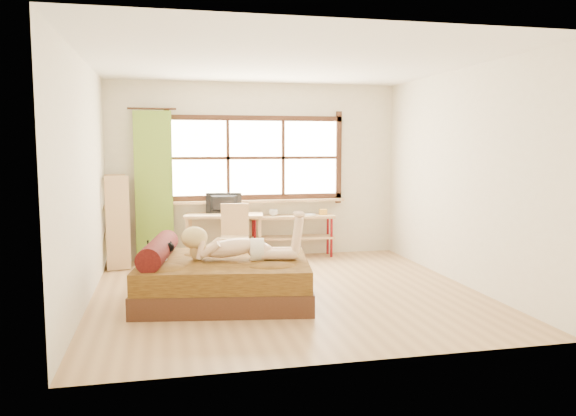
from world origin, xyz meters
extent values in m
plane|color=#9E754C|center=(0.00, 0.00, 0.00)|extent=(4.50, 4.50, 0.00)
plane|color=white|center=(0.00, 0.00, 2.70)|extent=(4.50, 4.50, 0.00)
plane|color=silver|center=(0.00, 2.25, 1.35)|extent=(4.50, 0.00, 4.50)
plane|color=silver|center=(0.00, -2.25, 1.35)|extent=(4.50, 0.00, 4.50)
plane|color=silver|center=(-2.25, 0.00, 1.35)|extent=(0.00, 4.50, 4.50)
plane|color=silver|center=(2.25, 0.00, 1.35)|extent=(0.00, 4.50, 4.50)
cube|color=#FFEDBF|center=(0.00, 2.25, 1.55)|extent=(2.60, 0.01, 1.30)
cube|color=tan|center=(0.00, 2.17, 0.88)|extent=(2.80, 0.16, 0.04)
cube|color=olive|center=(-1.55, 2.13, 1.15)|extent=(0.55, 0.10, 2.20)
cube|color=#321C0F|center=(-0.75, -0.20, 0.12)|extent=(2.10, 1.79, 0.24)
cube|color=#331F0B|center=(-0.75, -0.20, 0.35)|extent=(2.06, 1.75, 0.24)
cylinder|color=#320809|center=(-1.48, -0.08, 0.58)|extent=(0.46, 1.31, 0.26)
cube|color=tan|center=(-0.53, 1.95, 0.70)|extent=(1.22, 0.70, 0.04)
cube|color=tan|center=(-1.09, 1.82, 0.35)|extent=(0.05, 0.05, 0.69)
cube|color=tan|center=(-0.04, 1.66, 0.35)|extent=(0.05, 0.05, 0.69)
cube|color=tan|center=(-1.02, 2.24, 0.35)|extent=(0.05, 0.05, 0.69)
cube|color=tan|center=(0.02, 2.08, 0.35)|extent=(0.05, 0.05, 0.69)
imported|color=black|center=(-0.53, 2.00, 0.88)|extent=(0.54, 0.15, 0.31)
cube|color=tan|center=(-0.43, 1.50, 0.42)|extent=(0.46, 0.46, 0.04)
cube|color=tan|center=(-0.40, 1.68, 0.67)|extent=(0.40, 0.10, 0.46)
cube|color=tan|center=(-0.63, 1.36, 0.20)|extent=(0.04, 0.04, 0.40)
cube|color=tan|center=(-0.29, 1.30, 0.20)|extent=(0.04, 0.04, 0.40)
cube|color=tan|center=(-0.58, 1.70, 0.20)|extent=(0.04, 0.04, 0.40)
cube|color=tan|center=(-0.24, 1.64, 0.20)|extent=(0.04, 0.04, 0.40)
cube|color=tan|center=(0.54, 2.07, 0.63)|extent=(1.33, 0.41, 0.04)
cube|color=tan|center=(0.54, 2.07, 0.31)|extent=(1.33, 0.41, 0.03)
cylinder|color=maroon|center=(-0.06, 1.98, 0.33)|extent=(0.04, 0.04, 0.66)
cylinder|color=maroon|center=(1.14, 1.90, 0.33)|extent=(0.04, 0.04, 0.66)
cylinder|color=maroon|center=(-0.05, 2.24, 0.33)|extent=(0.04, 0.04, 0.66)
cylinder|color=maroon|center=(1.15, 2.16, 0.33)|extent=(0.04, 0.04, 0.66)
cube|color=gold|center=(1.04, 2.04, 0.70)|extent=(0.12, 0.12, 0.09)
imported|color=gray|center=(0.24, 2.07, 0.71)|extent=(0.14, 0.14, 0.10)
imported|color=gray|center=(0.74, 2.07, 0.66)|extent=(0.18, 0.24, 0.02)
cube|color=tan|center=(-2.08, 1.90, 0.05)|extent=(0.40, 0.58, 0.03)
cube|color=tan|center=(-2.08, 1.90, 0.46)|extent=(0.40, 0.58, 0.03)
cube|color=tan|center=(-2.08, 1.90, 0.87)|extent=(0.40, 0.58, 0.03)
cube|color=tan|center=(-2.08, 1.90, 1.28)|extent=(0.40, 0.58, 0.03)
cube|color=tan|center=(-2.04, 1.63, 0.67)|extent=(0.32, 0.08, 1.31)
cube|color=tan|center=(-2.12, 2.16, 0.67)|extent=(0.32, 0.08, 1.31)
camera|label=1|loc=(-1.40, -6.41, 1.75)|focal=35.00mm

